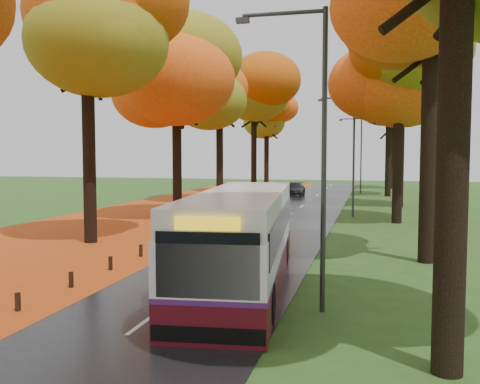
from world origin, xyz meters
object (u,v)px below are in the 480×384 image
at_px(bus, 242,236).
at_px(car_white, 264,201).
at_px(streetlamp_mid, 350,146).
at_px(car_dark, 295,189).
at_px(streetlamp_near, 314,135).
at_px(streetlamp_far, 359,149).
at_px(car_silver, 276,196).

distance_m(bus, car_white, 22.59).
relative_size(streetlamp_mid, car_dark, 1.79).
bearing_deg(bus, car_white, 93.44).
bearing_deg(bus, streetlamp_near, -47.10).
relative_size(streetlamp_near, streetlamp_mid, 1.00).
relative_size(streetlamp_far, car_white, 1.98).
bearing_deg(streetlamp_mid, streetlamp_near, -90.00).
distance_m(streetlamp_near, streetlamp_far, 44.00).
xyz_separation_m(bus, car_silver, (-3.80, 27.43, -0.94)).
bearing_deg(streetlamp_far, bus, -93.41).
bearing_deg(bus, car_dark, 89.31).
relative_size(streetlamp_mid, bus, 0.69).
distance_m(streetlamp_far, car_silver, 16.24).
bearing_deg(car_silver, streetlamp_near, -75.33).
distance_m(streetlamp_mid, car_silver, 10.66).
bearing_deg(car_silver, streetlamp_mid, -47.68).
xyz_separation_m(streetlamp_far, car_dark, (-6.07, -5.04, -4.03)).
bearing_deg(car_silver, car_dark, 91.30).
xyz_separation_m(streetlamp_mid, car_dark, (-6.07, 16.96, -4.03)).
height_order(streetlamp_mid, car_silver, streetlamp_mid).
bearing_deg(bus, streetlamp_far, 80.34).
xyz_separation_m(streetlamp_mid, car_white, (-6.30, 2.41, -3.99)).
bearing_deg(car_white, bus, -81.20).
xyz_separation_m(streetlamp_mid, bus, (-2.50, -19.84, -3.11)).
distance_m(car_white, car_silver, 5.18).
relative_size(streetlamp_near, streetlamp_far, 1.00).
bearing_deg(car_dark, bus, -85.60).
height_order(streetlamp_mid, car_white, streetlamp_mid).
distance_m(streetlamp_mid, streetlamp_far, 22.00).
height_order(bus, car_dark, bus).
bearing_deg(streetlamp_near, car_dark, 98.86).
distance_m(streetlamp_mid, bus, 20.24).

